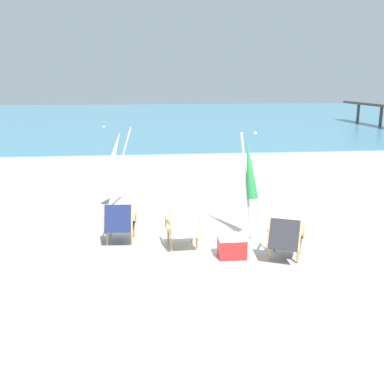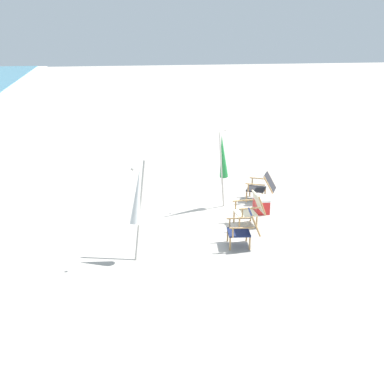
{
  "view_description": "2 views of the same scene",
  "coord_description": "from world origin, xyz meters",
  "px_view_note": "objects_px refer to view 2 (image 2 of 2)",
  "views": [
    {
      "loc": [
        -1.25,
        -8.34,
        3.03
      ],
      "look_at": [
        -0.26,
        0.66,
        0.78
      ],
      "focal_mm": 42.0,
      "sensor_mm": 36.0,
      "label": 1
    },
    {
      "loc": [
        -12.4,
        2.46,
        4.97
      ],
      "look_at": [
        -0.42,
        0.85,
        0.86
      ],
      "focal_mm": 50.0,
      "sensor_mm": 36.0,
      "label": 2
    }
  ],
  "objects_px": {
    "beach_chair_front_left": "(246,228)",
    "beach_chair_far_center": "(252,208)",
    "umbrella_furled_white": "(138,197)",
    "beach_chair_front_right": "(262,186)",
    "cooler_box": "(261,205)",
    "umbrella_furled_green": "(223,157)"
  },
  "relations": [
    {
      "from": "umbrella_furled_white",
      "to": "cooler_box",
      "type": "bearing_deg",
      "value": -55.98
    },
    {
      "from": "beach_chair_front_left",
      "to": "cooler_box",
      "type": "bearing_deg",
      "value": -23.94
    },
    {
      "from": "beach_chair_far_center",
      "to": "beach_chair_front_right",
      "type": "height_order",
      "value": "beach_chair_far_center"
    },
    {
      "from": "beach_chair_far_center",
      "to": "cooler_box",
      "type": "bearing_deg",
      "value": -29.84
    },
    {
      "from": "beach_chair_front_left",
      "to": "beach_chair_far_center",
      "type": "bearing_deg",
      "value": -19.53
    },
    {
      "from": "beach_chair_front_right",
      "to": "umbrella_furled_white",
      "type": "relative_size",
      "value": 0.46
    },
    {
      "from": "beach_chair_front_right",
      "to": "cooler_box",
      "type": "relative_size",
      "value": 1.9
    },
    {
      "from": "umbrella_furled_white",
      "to": "beach_chair_front_right",
      "type": "bearing_deg",
      "value": -48.78
    },
    {
      "from": "umbrella_furled_white",
      "to": "cooler_box",
      "type": "height_order",
      "value": "umbrella_furled_white"
    },
    {
      "from": "cooler_box",
      "to": "umbrella_furled_white",
      "type": "bearing_deg",
      "value": 124.02
    },
    {
      "from": "beach_chair_far_center",
      "to": "umbrella_furled_green",
      "type": "height_order",
      "value": "umbrella_furled_green"
    },
    {
      "from": "beach_chair_front_right",
      "to": "umbrella_furled_white",
      "type": "xyz_separation_m",
      "value": [
        -3.06,
        3.49,
        0.9
      ]
    },
    {
      "from": "beach_chair_front_right",
      "to": "beach_chair_front_left",
      "type": "height_order",
      "value": "beach_chair_front_left"
    },
    {
      "from": "beach_chair_far_center",
      "to": "beach_chair_front_left",
      "type": "xyz_separation_m",
      "value": [
        -1.18,
        0.42,
        -0.0
      ]
    },
    {
      "from": "beach_chair_front_right",
      "to": "beach_chair_front_left",
      "type": "distance_m",
      "value": 3.07
    },
    {
      "from": "beach_chair_far_center",
      "to": "cooler_box",
      "type": "xyz_separation_m",
      "value": [
        0.81,
        -0.47,
        -0.23
      ]
    },
    {
      "from": "beach_chair_front_left",
      "to": "umbrella_furled_green",
      "type": "distance_m",
      "value": 2.66
    },
    {
      "from": "beach_chair_far_center",
      "to": "beach_chair_front_right",
      "type": "xyz_separation_m",
      "value": [
        1.68,
        -0.71,
        -0.01
      ]
    },
    {
      "from": "umbrella_furled_white",
      "to": "cooler_box",
      "type": "distance_m",
      "value": 4.07
    },
    {
      "from": "beach_chair_front_left",
      "to": "umbrella_furled_white",
      "type": "bearing_deg",
      "value": 94.89
    },
    {
      "from": "umbrella_furled_white",
      "to": "cooler_box",
      "type": "xyz_separation_m",
      "value": [
        2.19,
        -3.25,
        -1.12
      ]
    },
    {
      "from": "beach_chair_front_right",
      "to": "cooler_box",
      "type": "bearing_deg",
      "value": 164.1
    }
  ]
}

